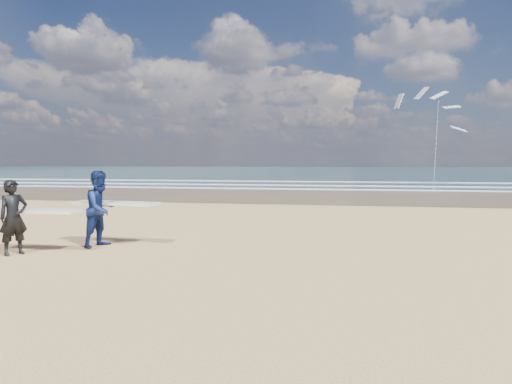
# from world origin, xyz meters

# --- Properties ---
(ocean) EXTENTS (220.00, 100.00, 0.02)m
(ocean) POSITION_xyz_m (20.00, 72.00, 0.01)
(ocean) COLOR #1B333D
(ocean) RESTS_ON ground
(surfer_near) EXTENTS (2.22, 1.01, 1.67)m
(surfer_near) POSITION_xyz_m (-1.20, -0.22, 0.85)
(surfer_near) COLOR black
(surfer_near) RESTS_ON ground
(surfer_far) EXTENTS (2.24, 1.24, 1.84)m
(surfer_far) POSITION_xyz_m (0.17, 1.01, 0.93)
(surfer_far) COLOR #0D1A4B
(surfer_far) RESTS_ON ground
(kite_1) EXTENTS (5.95, 4.76, 8.27)m
(kite_1) POSITION_xyz_m (13.12, 27.19, 4.66)
(kite_1) COLOR slate
(kite_1) RESTS_ON ground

